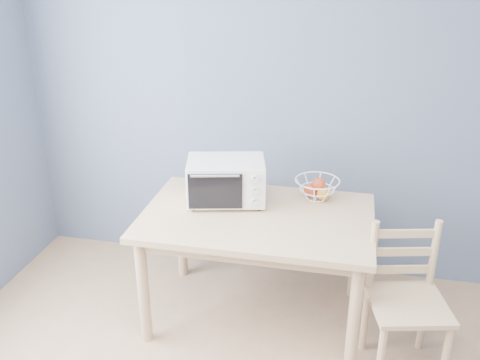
% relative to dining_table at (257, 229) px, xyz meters
% --- Properties ---
extents(room, '(4.01, 4.51, 2.61)m').
position_rel_dining_table_xyz_m(room, '(0.17, -1.55, 0.65)').
color(room, tan).
rests_on(room, ground).
extents(dining_table, '(1.40, 0.90, 0.75)m').
position_rel_dining_table_xyz_m(dining_table, '(0.00, 0.00, 0.00)').
color(dining_table, tan).
rests_on(dining_table, ground).
extents(toaster_oven, '(0.54, 0.45, 0.28)m').
position_rel_dining_table_xyz_m(toaster_oven, '(-0.24, 0.13, 0.25)').
color(toaster_oven, white).
rests_on(toaster_oven, dining_table).
extents(fruit_basket, '(0.31, 0.31, 0.15)m').
position_rel_dining_table_xyz_m(fruit_basket, '(0.34, 0.31, 0.17)').
color(fruit_basket, white).
rests_on(fruit_basket, dining_table).
extents(dining_chair, '(0.49, 0.49, 0.87)m').
position_rel_dining_table_xyz_m(dining_chair, '(0.89, -0.27, -0.22)').
color(dining_chair, tan).
rests_on(dining_chair, ground).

